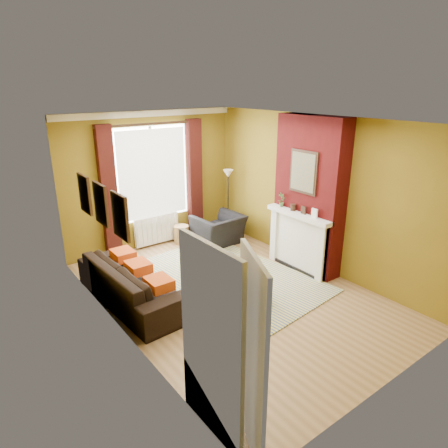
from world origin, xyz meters
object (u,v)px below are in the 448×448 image
Objects in this scene: armchair at (219,230)px; floor_lamp at (228,184)px; wicker_stool at (181,235)px; sofa at (133,282)px; coffee_table at (226,272)px.

floor_lamp is (0.45, 0.26, 0.89)m from armchair.
floor_lamp is (1.09, -0.23, 1.00)m from wicker_stool.
coffee_table is at bearing -120.53° from sofa.
armchair is 0.82m from wicker_stool.
coffee_table is 3.45× the size of wicker_stool.
sofa is at bearing -138.73° from wicker_stool.
floor_lamp reaches higher than wicker_stool.
sofa is 5.74× the size of wicker_stool.
sofa is at bearing -154.55° from floor_lamp.
armchair reaches higher than coffee_table.
wicker_stool is at bearing 167.97° from floor_lamp.
coffee_table is at bearing 53.93° from armchair.
floor_lamp is at bearing -67.60° from sofa.
sofa is at bearing 21.29° from armchair.
coffee_table is (1.33, -0.69, 0.05)m from sofa.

